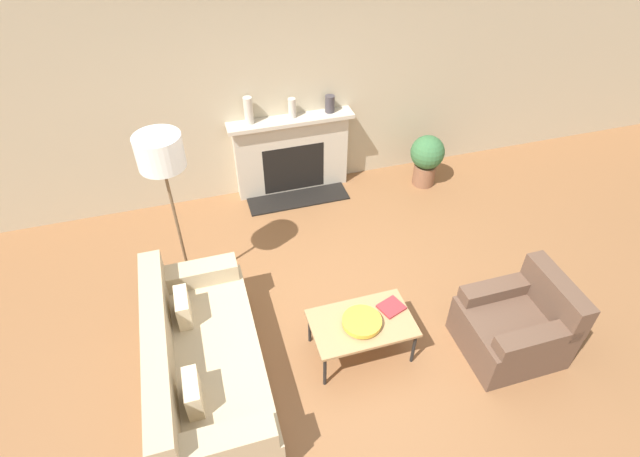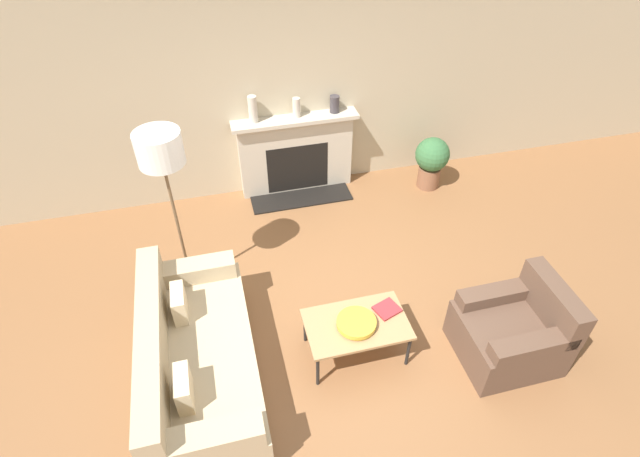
{
  "view_description": "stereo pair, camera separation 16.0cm",
  "coord_description": "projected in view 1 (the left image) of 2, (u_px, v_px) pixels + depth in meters",
  "views": [
    {
      "loc": [
        -1.11,
        -2.85,
        4.05
      ],
      "look_at": [
        0.09,
        1.19,
        0.45
      ],
      "focal_mm": 28.0,
      "sensor_mm": 36.0,
      "label": 1
    },
    {
      "loc": [
        -0.96,
        -2.89,
        4.05
      ],
      "look_at": [
        0.09,
        1.19,
        0.45
      ],
      "focal_mm": 28.0,
      "sensor_mm": 36.0,
      "label": 2
    }
  ],
  "objects": [
    {
      "name": "fireplace",
      "position": [
        292.0,
        156.0,
        6.55
      ],
      "size": [
        1.6,
        0.59,
        1.07
      ],
      "color": "beige",
      "rests_on": "ground_plane"
    },
    {
      "name": "armchair_near",
      "position": [
        516.0,
        326.0,
        4.69
      ],
      "size": [
        0.88,
        0.79,
        0.82
      ],
      "rotation": [
        0.0,
        0.0,
        -1.57
      ],
      "color": "brown",
      "rests_on": "ground_plane"
    },
    {
      "name": "wall_back",
      "position": [
        276.0,
        85.0,
        6.02
      ],
      "size": [
        18.0,
        0.06,
        2.9
      ],
      "color": "#BCAD8E",
      "rests_on": "ground_plane"
    },
    {
      "name": "potted_plant",
      "position": [
        427.0,
        157.0,
        6.7
      ],
      "size": [
        0.45,
        0.45,
        0.73
      ],
      "color": "brown",
      "rests_on": "ground_plane"
    },
    {
      "name": "couch",
      "position": [
        202.0,
        363.0,
        4.38
      ],
      "size": [
        0.93,
        2.0,
        0.83
      ],
      "rotation": [
        0.0,
        0.0,
        1.57
      ],
      "color": "tan",
      "rests_on": "ground_plane"
    },
    {
      "name": "bowl",
      "position": [
        362.0,
        322.0,
        4.52
      ],
      "size": [
        0.36,
        0.36,
        0.06
      ],
      "color": "gold",
      "rests_on": "coffee_table"
    },
    {
      "name": "ground_plane",
      "position": [
        346.0,
        339.0,
        4.95
      ],
      "size": [
        18.0,
        18.0,
        0.0
      ],
      "primitive_type": "plane",
      "color": "brown"
    },
    {
      "name": "book",
      "position": [
        391.0,
        307.0,
        4.69
      ],
      "size": [
        0.27,
        0.26,
        0.02
      ],
      "rotation": [
        0.0,
        0.0,
        0.34
      ],
      "color": "#9E2D33",
      "rests_on": "coffee_table"
    },
    {
      "name": "mantel_vase_center_left",
      "position": [
        292.0,
        108.0,
        6.13
      ],
      "size": [
        0.1,
        0.1,
        0.25
      ],
      "color": "beige",
      "rests_on": "fireplace"
    },
    {
      "name": "floor_lamp",
      "position": [
        163.0,
        165.0,
        4.45
      ],
      "size": [
        0.42,
        0.42,
        1.88
      ],
      "color": "brown",
      "rests_on": "ground_plane"
    },
    {
      "name": "coffee_table",
      "position": [
        362.0,
        324.0,
        4.59
      ],
      "size": [
        0.94,
        0.58,
        0.43
      ],
      "color": "tan",
      "rests_on": "ground_plane"
    },
    {
      "name": "mantel_vase_center_right",
      "position": [
        330.0,
        104.0,
        6.25
      ],
      "size": [
        0.12,
        0.12,
        0.22
      ],
      "color": "#3D383D",
      "rests_on": "fireplace"
    },
    {
      "name": "mantel_vase_left",
      "position": [
        248.0,
        110.0,
        5.99
      ],
      "size": [
        0.11,
        0.11,
        0.34
      ],
      "color": "beige",
      "rests_on": "fireplace"
    }
  ]
}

